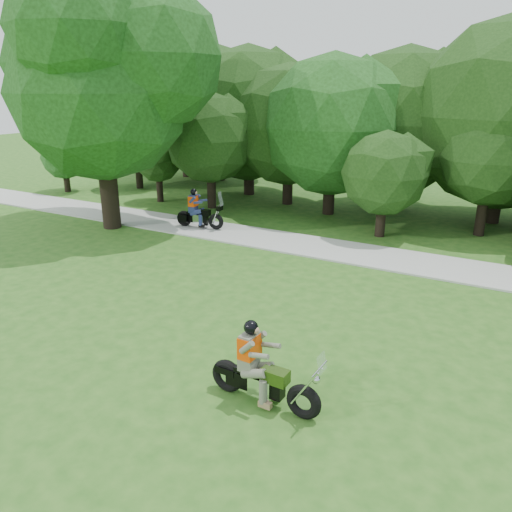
% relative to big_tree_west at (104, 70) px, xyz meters
% --- Properties ---
extents(ground, '(100.00, 100.00, 0.00)m').
position_rel_big_tree_west_xyz_m(ground, '(10.54, -6.85, -5.76)').
color(ground, '#265718').
rests_on(ground, ground).
extents(walkway, '(60.00, 2.20, 0.06)m').
position_rel_big_tree_west_xyz_m(walkway, '(10.54, 1.15, -5.73)').
color(walkway, '#AAAAA4').
rests_on(walkway, ground).
extents(tree_line, '(39.57, 13.19, 7.82)m').
position_rel_big_tree_west_xyz_m(tree_line, '(9.91, 7.89, -1.99)').
color(tree_line, black).
rests_on(tree_line, ground).
extents(big_tree_west, '(8.64, 6.56, 9.96)m').
position_rel_big_tree_west_xyz_m(big_tree_west, '(0.00, 0.00, 0.00)').
color(big_tree_west, black).
rests_on(big_tree_west, ground).
extents(chopper_motorcycle, '(2.14, 0.57, 1.53)m').
position_rel_big_tree_west_xyz_m(chopper_motorcycle, '(10.51, -7.46, -5.19)').
color(chopper_motorcycle, black).
rests_on(chopper_motorcycle, ground).
extents(touring_motorcycle, '(1.97, 0.77, 1.50)m').
position_rel_big_tree_west_xyz_m(touring_motorcycle, '(3.05, 1.09, -5.15)').
color(touring_motorcycle, black).
rests_on(touring_motorcycle, walkway).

